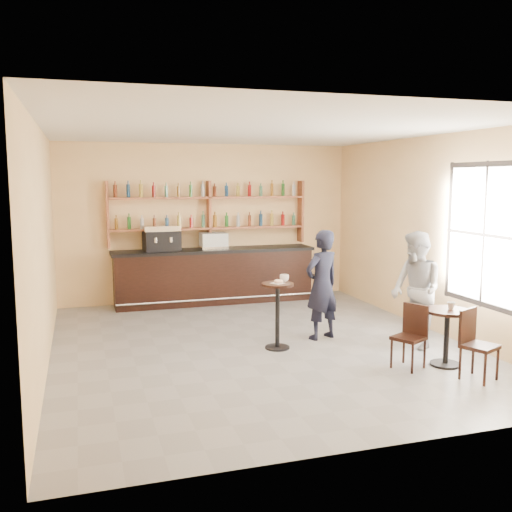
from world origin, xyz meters
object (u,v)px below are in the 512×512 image
object	(u,v)px
pastry_case	(213,241)
cafe_table	(446,338)
bar_counter	(214,276)
pedestal_table	(277,316)
man_main	(322,285)
patron_second	(416,290)
chair_west	(409,337)
espresso_machine	(162,238)
chair_south	(480,346)

from	to	relation	value
pastry_case	cafe_table	size ratio (longest dim) A/B	0.70
bar_counter	pedestal_table	distance (m)	3.39
man_main	pedestal_table	bearing A→B (deg)	0.84
cafe_table	patron_second	size ratio (longest dim) A/B	0.44
chair_west	patron_second	size ratio (longest dim) A/B	0.49
espresso_machine	chair_west	bearing A→B (deg)	-66.26
espresso_machine	pedestal_table	xyz separation A→B (m)	(1.21, -3.39, -0.85)
chair_west	patron_second	bearing A→B (deg)	115.33
pedestal_table	bar_counter	bearing A→B (deg)	92.74
pastry_case	pedestal_table	bearing A→B (deg)	-95.31
bar_counter	pedestal_table	bearing A→B (deg)	-87.26
pastry_case	man_main	size ratio (longest dim) A/B	0.31
espresso_machine	man_main	size ratio (longest dim) A/B	0.40
espresso_machine	chair_west	distance (m)	5.47
chair_west	chair_south	xyz separation A→B (m)	(0.60, -0.65, 0.02)
chair_south	pastry_case	bearing A→B (deg)	87.18
chair_south	cafe_table	bearing A→B (deg)	70.39
bar_counter	chair_south	world-z (taller)	bar_counter
pedestal_table	cafe_table	size ratio (longest dim) A/B	1.28
cafe_table	chair_south	world-z (taller)	chair_south
cafe_table	patron_second	bearing A→B (deg)	84.95
bar_counter	chair_west	world-z (taller)	bar_counter
chair_south	patron_second	xyz separation A→B (m)	(0.03, 1.47, 0.43)
bar_counter	patron_second	size ratio (longest dim) A/B	2.34
espresso_machine	pastry_case	size ratio (longest dim) A/B	1.28
espresso_machine	patron_second	distance (m)	5.08
cafe_table	patron_second	distance (m)	1.00
pedestal_table	chair_west	bearing A→B (deg)	-44.94
espresso_machine	chair_west	world-z (taller)	espresso_machine
man_main	chair_west	world-z (taller)	man_main
pastry_case	patron_second	xyz separation A→B (m)	(2.16, -3.92, -0.39)
cafe_table	espresso_machine	bearing A→B (deg)	123.03
man_main	pastry_case	bearing A→B (deg)	-90.73
espresso_machine	pastry_case	xyz separation A→B (m)	(1.04, 0.00, -0.08)
patron_second	espresso_machine	bearing A→B (deg)	-139.36
pastry_case	pedestal_table	distance (m)	3.48
pastry_case	patron_second	bearing A→B (deg)	-69.39
espresso_machine	cafe_table	world-z (taller)	espresso_machine
bar_counter	pastry_case	xyz separation A→B (m)	(-0.01, 0.00, 0.71)
pastry_case	chair_south	xyz separation A→B (m)	(2.13, -5.39, -0.82)
man_main	bar_counter	bearing A→B (deg)	-90.90
patron_second	man_main	bearing A→B (deg)	-124.40
espresso_machine	patron_second	xyz separation A→B (m)	(3.19, -3.92, -0.48)
bar_counter	cafe_table	bearing A→B (deg)	-66.64
man_main	chair_west	bearing A→B (deg)	88.61
man_main	cafe_table	size ratio (longest dim) A/B	2.24
pastry_case	chair_west	distance (m)	5.05
cafe_table	chair_south	xyz separation A→B (m)	(0.05, -0.60, 0.06)
pedestal_table	chair_west	world-z (taller)	pedestal_table
chair_south	patron_second	distance (m)	1.54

